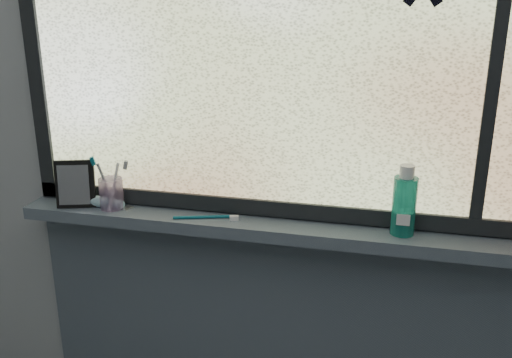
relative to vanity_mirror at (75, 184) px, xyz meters
The scene contains 12 objects.
wall_back 0.66m from the vanity_mirror, ahead, with size 3.00×0.01×2.50m, color #9EA3A8.
windowsill 0.65m from the vanity_mirror, ahead, with size 1.62×0.14×0.04m, color #485361.
sill_apron 0.89m from the vanity_mirror, ahead, with size 1.62×0.02×0.98m, color #485361.
window_pane 0.78m from the vanity_mirror, ahead, with size 1.50×0.01×1.00m, color silver.
frame_bottom 0.65m from the vanity_mirror, ahead, with size 1.60×0.03×0.05m, color black.
frame_left 0.46m from the vanity_mirror, 154.17° to the left, with size 0.05×0.03×1.10m, color black.
frame_mullion 1.31m from the vanity_mirror, ahead, with size 0.04×0.03×1.00m, color black.
vanity_mirror is the anchor object (origin of this frame).
toothpaste_tube 0.11m from the vanity_mirror, ahead, with size 0.20×0.04×0.04m, color white, non-canonical shape.
toothbrush_cup 0.12m from the vanity_mirror, ahead, with size 0.08×0.08×0.10m, color #B390BF.
toothbrush_lying 0.44m from the vanity_mirror, ahead, with size 0.22×0.02×0.01m, color #0B5566, non-canonical shape.
mouthwash_bottle 1.04m from the vanity_mirror, ahead, with size 0.07×0.07×0.17m, color teal.
Camera 1 is at (0.34, -0.35, 1.71)m, focal length 40.00 mm.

